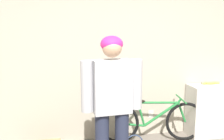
# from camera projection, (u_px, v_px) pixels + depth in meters

# --- Properties ---
(wall_back) EXTENTS (8.00, 0.07, 2.60)m
(wall_back) POSITION_uv_depth(u_px,v_px,m) (118.00, 57.00, 4.06)
(wall_back) COLOR #B7AD99
(wall_back) RESTS_ON ground_plane
(side_shelf) EXTENTS (0.77, 0.37, 0.84)m
(side_shelf) POSITION_uv_depth(u_px,v_px,m) (212.00, 110.00, 4.29)
(side_shelf) COLOR beige
(side_shelf) RESTS_ON ground_plane
(person) EXTENTS (0.71, 0.26, 1.69)m
(person) POSITION_uv_depth(u_px,v_px,m) (112.00, 98.00, 3.00)
(person) COLOR #23283D
(person) RESTS_ON ground_plane
(bicycle) EXTENTS (1.66, 0.46, 0.70)m
(bicycle) POSITION_uv_depth(u_px,v_px,m) (152.00, 121.00, 4.03)
(bicycle) COLOR black
(bicycle) RESTS_ON ground_plane
(banana) EXTENTS (0.33, 0.09, 0.04)m
(banana) POSITION_uv_depth(u_px,v_px,m) (210.00, 83.00, 4.26)
(banana) COLOR #EAD64C
(banana) RESTS_ON side_shelf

